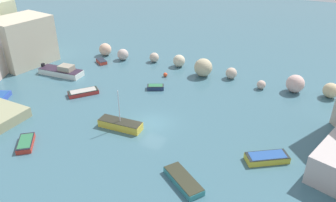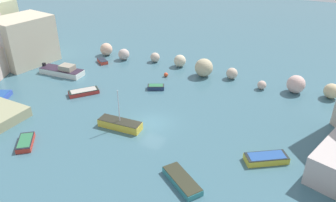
% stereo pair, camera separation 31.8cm
% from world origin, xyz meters
% --- Properties ---
extents(cove_water, '(160.00, 160.00, 0.00)m').
position_xyz_m(cove_water, '(0.00, 0.00, 0.00)').
color(cove_water, '#3F6977').
rests_on(cove_water, ground).
extents(rock_breakwater, '(42.34, 4.02, 2.66)m').
position_xyz_m(rock_breakwater, '(1.64, 15.47, 1.07)').
color(rock_breakwater, beige).
rests_on(rock_breakwater, ground).
extents(channel_buoy, '(0.64, 0.64, 0.64)m').
position_xyz_m(channel_buoy, '(-4.55, 12.11, 0.32)').
color(channel_buoy, '#E04C28').
rests_on(channel_buoy, cove_water).
extents(moored_boat_0, '(4.99, 1.83, 4.58)m').
position_xyz_m(moored_boat_0, '(-2.73, -2.43, 0.46)').
color(moored_boat_0, yellow).
rests_on(moored_boat_0, cove_water).
extents(moored_boat_1, '(2.51, 2.03, 0.57)m').
position_xyz_m(moored_boat_1, '(-3.89, 7.85, 0.30)').
color(moored_boat_1, navy).
rests_on(moored_boat_1, cove_water).
extents(moored_boat_2, '(3.58, 3.94, 0.57)m').
position_xyz_m(moored_boat_2, '(-11.67, 2.22, 0.30)').
color(moored_boat_2, red).
rests_on(moored_boat_2, cove_water).
extents(moored_boat_4, '(2.80, 3.62, 0.67)m').
position_xyz_m(moored_boat_4, '(-20.10, -3.82, 0.33)').
color(moored_boat_4, '#324FB3').
rests_on(moored_boat_4, cove_water).
extents(moored_boat_5, '(1.89, 3.25, 0.60)m').
position_xyz_m(moored_boat_5, '(18.31, 3.94, 0.29)').
color(moored_boat_5, teal).
rests_on(moored_boat_5, cove_water).
extents(moored_boat_6, '(3.03, 3.29, 0.56)m').
position_xyz_m(moored_boat_6, '(-9.52, -9.43, 0.29)').
color(moored_boat_6, red).
rests_on(moored_boat_6, cove_water).
extents(moored_boat_7, '(4.47, 3.69, 0.61)m').
position_xyz_m(moored_boat_7, '(7.06, -7.37, 0.30)').
color(moored_boat_7, teal).
rests_on(moored_boat_7, cove_water).
extents(moored_boat_8, '(6.86, 2.67, 1.64)m').
position_xyz_m(moored_boat_8, '(-18.63, 5.86, 0.58)').
color(moored_boat_8, white).
rests_on(moored_boat_8, cove_water).
extents(moored_boat_9, '(4.18, 3.54, 0.70)m').
position_xyz_m(moored_boat_9, '(12.90, -1.04, 0.37)').
color(moored_boat_9, gold).
rests_on(moored_boat_9, cove_water).
extents(moored_boat_11, '(2.49, 2.17, 0.55)m').
position_xyz_m(moored_boat_11, '(-16.25, 12.36, 0.27)').
color(moored_boat_11, red).
rests_on(moored_boat_11, cove_water).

